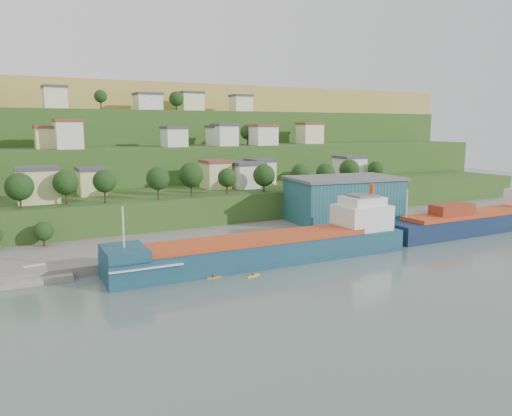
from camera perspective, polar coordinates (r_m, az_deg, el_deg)
ground at (r=99.90m, az=1.49°, el=-7.50°), size 500.00×500.00×0.00m
quay at (r=133.08m, az=3.07°, el=-3.25°), size 220.00×26.00×4.00m
hillside at (r=257.91m, az=-17.28°, el=2.46°), size 360.00×210.88×96.00m
cargo_ship_near at (r=108.22m, az=2.11°, el=-4.66°), size 67.81×11.87×17.39m
cargo_ship_far at (r=153.68m, az=24.47°, el=-1.38°), size 61.67×10.33×16.75m
warehouse at (r=144.80m, az=9.99°, el=1.04°), size 33.14×22.73×12.80m
dinghy at (r=107.45m, az=-24.00°, el=-6.22°), size 4.30×2.06×0.83m
kayak_orange at (r=97.31m, az=-4.86°, el=-7.87°), size 2.88×0.56×0.72m
kayak_yellow at (r=98.02m, az=-0.33°, el=-7.70°), size 3.09×1.48×0.77m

